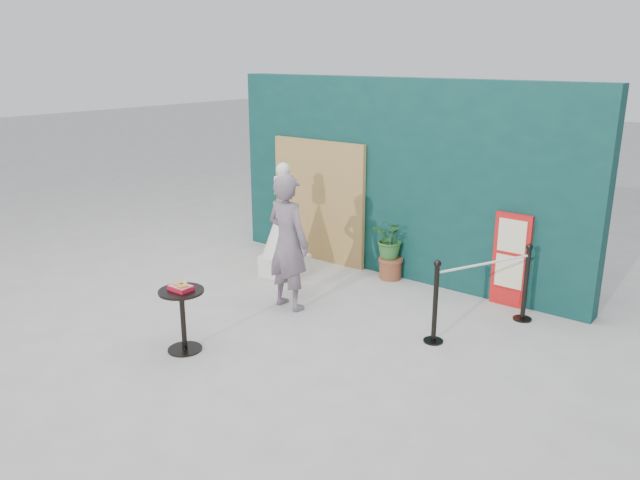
# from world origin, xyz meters

# --- Properties ---
(ground) EXTENTS (60.00, 60.00, 0.00)m
(ground) POSITION_xyz_m (0.00, 0.00, 0.00)
(ground) COLOR #ADAAA5
(ground) RESTS_ON ground
(back_wall) EXTENTS (6.00, 0.30, 3.00)m
(back_wall) POSITION_xyz_m (0.00, 3.15, 1.50)
(back_wall) COLOR #0B3131
(back_wall) RESTS_ON ground
(bamboo_fence) EXTENTS (1.80, 0.08, 2.00)m
(bamboo_fence) POSITION_xyz_m (-1.40, 2.94, 1.00)
(bamboo_fence) COLOR tan
(bamboo_fence) RESTS_ON ground
(woman) EXTENTS (0.70, 0.49, 1.84)m
(woman) POSITION_xyz_m (-0.43, 1.06, 0.92)
(woman) COLOR slate
(woman) RESTS_ON ground
(menu_board) EXTENTS (0.50, 0.07, 1.30)m
(menu_board) POSITION_xyz_m (1.90, 2.95, 0.65)
(menu_board) COLOR red
(menu_board) RESTS_ON ground
(statue) EXTENTS (0.69, 0.69, 1.77)m
(statue) POSITION_xyz_m (-1.32, 1.98, 0.72)
(statue) COLOR white
(statue) RESTS_ON ground
(cafe_table) EXTENTS (0.52, 0.52, 0.75)m
(cafe_table) POSITION_xyz_m (-0.53, -0.68, 0.50)
(cafe_table) COLOR black
(cafe_table) RESTS_ON ground
(food_basket) EXTENTS (0.26, 0.19, 0.11)m
(food_basket) POSITION_xyz_m (-0.53, -0.68, 0.79)
(food_basket) COLOR red
(food_basket) RESTS_ON cafe_table
(planter) EXTENTS (0.56, 0.48, 0.95)m
(planter) POSITION_xyz_m (0.06, 2.87, 0.55)
(planter) COLOR brown
(planter) RESTS_ON ground
(stanchion_barrier) EXTENTS (0.84, 1.54, 1.03)m
(stanchion_barrier) POSITION_xyz_m (1.95, 1.96, 0.49)
(stanchion_barrier) COLOR black
(stanchion_barrier) RESTS_ON ground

